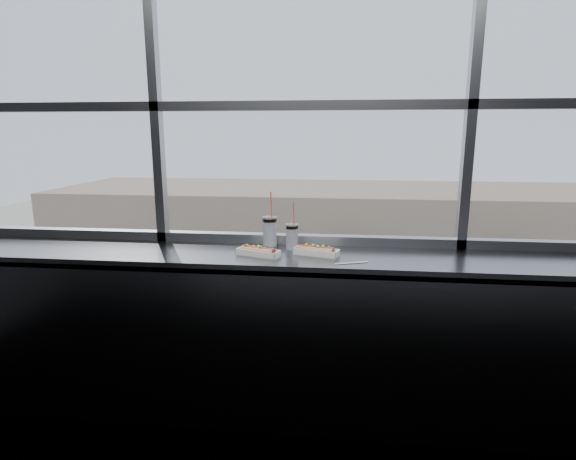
# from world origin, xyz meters

# --- Properties ---
(wall_back_lower) EXTENTS (6.00, 0.00, 6.00)m
(wall_back_lower) POSITION_xyz_m (0.00, 1.50, 0.55)
(wall_back_lower) COLOR black
(wall_back_lower) RESTS_ON ground
(window_glass) EXTENTS (6.00, 0.00, 6.00)m
(window_glass) POSITION_xyz_m (0.00, 1.52, 2.30)
(window_glass) COLOR silver
(window_glass) RESTS_ON ground
(window_mullions) EXTENTS (6.00, 0.08, 2.40)m
(window_mullions) POSITION_xyz_m (0.00, 1.50, 2.30)
(window_mullions) COLOR gray
(window_mullions) RESTS_ON ground
(counter) EXTENTS (6.00, 0.55, 0.06)m
(counter) POSITION_xyz_m (0.00, 1.23, 1.07)
(counter) COLOR slate
(counter) RESTS_ON ground
(counter_fascia) EXTENTS (6.00, 0.04, 1.04)m
(counter_fascia) POSITION_xyz_m (0.00, 0.97, 0.55)
(counter_fascia) COLOR slate
(counter_fascia) RESTS_ON ground
(hotdog_tray_left) EXTENTS (0.28, 0.17, 0.07)m
(hotdog_tray_left) POSITION_xyz_m (-0.27, 1.16, 1.13)
(hotdog_tray_left) COLOR white
(hotdog_tray_left) RESTS_ON counter
(hotdog_tray_right) EXTENTS (0.29, 0.16, 0.07)m
(hotdog_tray_right) POSITION_xyz_m (0.08, 1.21, 1.13)
(hotdog_tray_right) COLOR white
(hotdog_tray_right) RESTS_ON counter
(soda_cup_left) EXTENTS (0.10, 0.10, 0.37)m
(soda_cup_left) POSITION_xyz_m (-0.24, 1.42, 1.21)
(soda_cup_left) COLOR white
(soda_cup_left) RESTS_ON counter
(soda_cup_right) EXTENTS (0.08, 0.08, 0.31)m
(soda_cup_right) POSITION_xyz_m (-0.08, 1.34, 1.19)
(soda_cup_right) COLOR white
(soda_cup_right) RESTS_ON counter
(loose_straw) EXTENTS (0.19, 0.08, 0.01)m
(loose_straw) POSITION_xyz_m (0.29, 1.05, 1.10)
(loose_straw) COLOR white
(loose_straw) RESTS_ON counter
(wrapper) EXTENTS (0.09, 0.07, 0.02)m
(wrapper) POSITION_xyz_m (-0.37, 1.23, 1.11)
(wrapper) COLOR silver
(wrapper) RESTS_ON counter
(plaza_ground) EXTENTS (120.00, 120.00, 0.00)m
(plaza_ground) POSITION_xyz_m (0.00, 45.00, -11.00)
(plaza_ground) COLOR #A9A392
(plaza_ground) RESTS_ON ground
(street_asphalt) EXTENTS (80.00, 10.00, 0.06)m
(street_asphalt) POSITION_xyz_m (0.00, 21.50, -10.97)
(street_asphalt) COLOR black
(street_asphalt) RESTS_ON plaza_ground
(far_sidewalk) EXTENTS (80.00, 6.00, 0.04)m
(far_sidewalk) POSITION_xyz_m (0.00, 29.50, -10.98)
(far_sidewalk) COLOR #A9A392
(far_sidewalk) RESTS_ON plaza_ground
(far_building) EXTENTS (50.00, 14.00, 8.00)m
(far_building) POSITION_xyz_m (0.00, 39.50, -7.00)
(far_building) COLOR gray
(far_building) RESTS_ON plaza_ground
(car_near_d) EXTENTS (2.83, 6.57, 2.17)m
(car_near_d) POSITION_xyz_m (6.08, 17.50, -9.85)
(car_near_d) COLOR white
(car_near_d) RESTS_ON street_asphalt
(car_far_a) EXTENTS (2.78, 6.36, 2.10)m
(car_far_a) POSITION_xyz_m (-8.33, 25.50, -9.89)
(car_far_a) COLOR black
(car_far_a) RESTS_ON street_asphalt
(car_far_c) EXTENTS (3.07, 5.92, 1.89)m
(car_far_c) POSITION_xyz_m (11.42, 25.50, -10.00)
(car_far_c) COLOR white
(car_far_c) RESTS_ON street_asphalt
(car_near_b) EXTENTS (3.49, 6.84, 2.19)m
(car_near_b) POSITION_xyz_m (-5.62, 17.50, -9.85)
(car_near_b) COLOR black
(car_near_b) RESTS_ON street_asphalt
(car_far_b) EXTENTS (3.03, 5.83, 1.86)m
(car_far_b) POSITION_xyz_m (3.36, 25.50, -10.01)
(car_far_b) COLOR #B03923
(car_far_b) RESTS_ON street_asphalt
(car_near_a) EXTENTS (3.34, 7.14, 2.32)m
(car_near_a) POSITION_xyz_m (-13.64, 17.50, -9.78)
(car_near_a) COLOR #A5A4C3
(car_near_a) RESTS_ON street_asphalt
(pedestrian_a) EXTENTS (0.68, 0.90, 2.03)m
(pedestrian_a) POSITION_xyz_m (-5.79, 30.64, -9.94)
(pedestrian_a) COLOR #66605B
(pedestrian_a) RESTS_ON far_sidewalk
(pedestrian_d) EXTENTS (0.63, 0.84, 1.89)m
(pedestrian_d) POSITION_xyz_m (10.39, 29.02, -10.02)
(pedestrian_d) COLOR #66605B
(pedestrian_d) RESTS_ON far_sidewalk
(pedestrian_b) EXTENTS (0.97, 0.72, 2.17)m
(pedestrian_b) POSITION_xyz_m (0.06, 29.00, -9.87)
(pedestrian_b) COLOR #66605B
(pedestrian_b) RESTS_ON far_sidewalk
(tree_left) EXTENTS (2.75, 2.75, 4.30)m
(tree_left) POSITION_xyz_m (-8.45, 29.50, -8.08)
(tree_left) COLOR #47382B
(tree_left) RESTS_ON far_sidewalk
(tree_center) EXTENTS (3.55, 3.55, 5.55)m
(tree_center) POSITION_xyz_m (0.60, 29.50, -7.24)
(tree_center) COLOR #47382B
(tree_center) RESTS_ON far_sidewalk
(tree_right) EXTENTS (3.67, 3.67, 5.73)m
(tree_right) POSITION_xyz_m (12.34, 29.50, -7.11)
(tree_right) COLOR #47382B
(tree_right) RESTS_ON far_sidewalk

